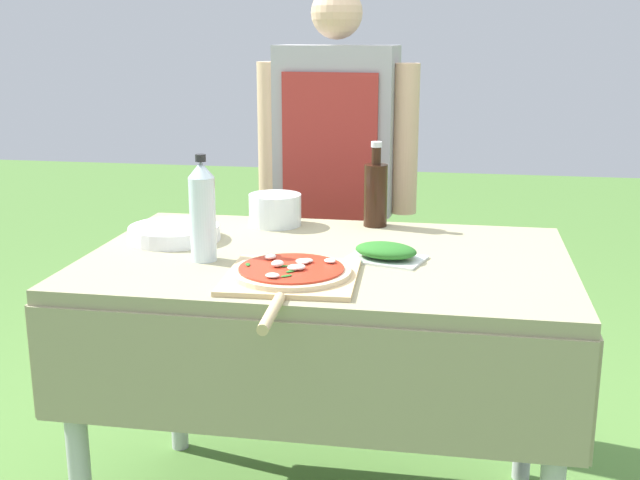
% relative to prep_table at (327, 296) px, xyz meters
% --- Properties ---
extents(prep_table, '(1.25, 0.83, 0.80)m').
position_rel_prep_table_xyz_m(prep_table, '(0.00, 0.00, 0.00)').
color(prep_table, gray).
rests_on(prep_table, ground).
extents(person_cook, '(0.56, 0.22, 1.50)m').
position_rel_prep_table_xyz_m(person_cook, '(-0.09, 0.73, 0.20)').
color(person_cook, '#4C4C51').
rests_on(person_cook, ground).
extents(pizza_on_peel, '(0.32, 0.51, 0.05)m').
position_rel_prep_table_xyz_m(pizza_on_peel, '(-0.05, -0.23, 0.13)').
color(pizza_on_peel, '#D1B27F').
rests_on(pizza_on_peel, prep_table).
extents(oil_bottle, '(0.07, 0.07, 0.25)m').
position_rel_prep_table_xyz_m(oil_bottle, '(0.09, 0.35, 0.21)').
color(oil_bottle, black).
rests_on(oil_bottle, prep_table).
extents(water_bottle, '(0.07, 0.07, 0.27)m').
position_rel_prep_table_xyz_m(water_bottle, '(-0.30, -0.10, 0.24)').
color(water_bottle, silver).
rests_on(water_bottle, prep_table).
extents(herb_container, '(0.22, 0.18, 0.04)m').
position_rel_prep_table_xyz_m(herb_container, '(0.15, -0.02, 0.13)').
color(herb_container, silver).
rests_on(herb_container, prep_table).
extents(mixing_tub, '(0.16, 0.16, 0.09)m').
position_rel_prep_table_xyz_m(mixing_tub, '(-0.21, 0.31, 0.16)').
color(mixing_tub, silver).
rests_on(mixing_tub, prep_table).
extents(plate_stack, '(0.26, 0.26, 0.04)m').
position_rel_prep_table_xyz_m(plate_stack, '(-0.45, 0.08, 0.13)').
color(plate_stack, white).
rests_on(plate_stack, prep_table).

